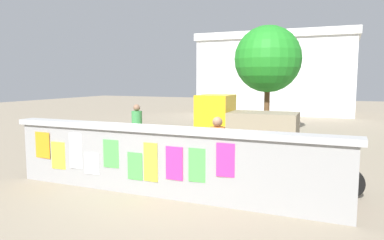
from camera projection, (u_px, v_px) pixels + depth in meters
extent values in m
plane|color=gray|center=(254.00, 139.00, 14.85)|extent=(60.00, 60.00, 0.00)
cube|color=gray|center=(163.00, 164.00, 7.47)|extent=(7.37, 0.30, 1.35)
cube|color=#A5A5A5|center=(162.00, 129.00, 7.38)|extent=(7.57, 0.42, 0.12)
cube|color=orange|center=(43.00, 145.00, 8.52)|extent=(0.45, 0.03, 0.62)
cube|color=yellow|center=(58.00, 155.00, 8.36)|extent=(0.39, 0.02, 0.63)
cube|color=silver|center=(76.00, 151.00, 8.14)|extent=(0.33, 0.03, 0.81)
cube|color=silver|center=(92.00, 164.00, 8.00)|extent=(0.39, 0.02, 0.48)
cube|color=#4CD84C|center=(111.00, 154.00, 7.76)|extent=(0.38, 0.02, 0.60)
cube|color=#4CD84C|center=(135.00, 166.00, 7.55)|extent=(0.35, 0.01, 0.58)
cube|color=yellow|center=(151.00, 162.00, 7.39)|extent=(0.32, 0.02, 0.81)
cube|color=#F42D8C|center=(174.00, 163.00, 7.18)|extent=(0.37, 0.02, 0.67)
cube|color=#4CD84C|center=(197.00, 165.00, 6.98)|extent=(0.34, 0.03, 0.66)
cube|color=#F42D8C|center=(225.00, 160.00, 6.74)|extent=(0.36, 0.03, 0.64)
cylinder|color=black|center=(207.00, 137.00, 13.09)|extent=(0.71, 0.22, 0.70)
cylinder|color=black|center=(218.00, 132.00, 14.29)|extent=(0.71, 0.22, 0.70)
cylinder|color=black|center=(277.00, 141.00, 12.18)|extent=(0.71, 0.22, 0.70)
cylinder|color=black|center=(282.00, 136.00, 13.38)|extent=(0.71, 0.22, 0.70)
cube|color=gold|center=(216.00, 115.00, 13.57)|extent=(1.24, 1.53, 1.50)
cube|color=gray|center=(263.00, 125.00, 12.95)|extent=(2.44, 1.57, 0.90)
cylinder|color=black|center=(350.00, 183.00, 7.42)|extent=(0.60, 0.11, 0.60)
cylinder|color=black|center=(285.00, 177.00, 7.91)|extent=(0.60, 0.13, 0.60)
cube|color=red|center=(317.00, 167.00, 7.63)|extent=(1.00, 0.26, 0.32)
cube|color=black|center=(307.00, 158.00, 7.69)|extent=(0.56, 0.23, 0.10)
cube|color=#262626|center=(346.00, 157.00, 7.40)|extent=(0.05, 0.56, 0.03)
cylinder|color=black|center=(121.00, 153.00, 10.25)|extent=(0.65, 0.21, 0.66)
cylinder|color=black|center=(147.00, 158.00, 9.60)|extent=(0.65, 0.21, 0.66)
cube|color=black|center=(134.00, 149.00, 9.90)|extent=(0.93, 0.28, 0.06)
cylinder|color=black|center=(137.00, 142.00, 9.79)|extent=(0.04, 0.04, 0.40)
cube|color=black|center=(137.00, 135.00, 9.77)|extent=(0.21, 0.13, 0.05)
cube|color=black|center=(122.00, 135.00, 10.15)|extent=(0.15, 0.44, 0.03)
cylinder|color=black|center=(215.00, 156.00, 9.85)|extent=(0.65, 0.18, 0.66)
cylinder|color=black|center=(249.00, 162.00, 9.24)|extent=(0.65, 0.18, 0.66)
cube|color=#197233|center=(232.00, 152.00, 9.53)|extent=(0.94, 0.24, 0.06)
cylinder|color=#197233|center=(237.00, 145.00, 9.41)|extent=(0.04, 0.04, 0.40)
cube|color=black|center=(237.00, 137.00, 9.39)|extent=(0.21, 0.12, 0.05)
cube|color=black|center=(216.00, 137.00, 9.76)|extent=(0.13, 0.44, 0.03)
cylinder|color=#3F994C|center=(137.00, 142.00, 11.75)|extent=(0.12, 0.12, 0.80)
cylinder|color=#3F994C|center=(138.00, 141.00, 11.93)|extent=(0.12, 0.12, 0.80)
cylinder|color=#3F994C|center=(137.00, 120.00, 11.76)|extent=(0.45, 0.45, 0.60)
sphere|color=#8C664C|center=(137.00, 108.00, 11.71)|extent=(0.22, 0.22, 0.22)
cylinder|color=#3F994C|center=(218.00, 173.00, 7.85)|extent=(0.12, 0.12, 0.80)
cylinder|color=#3F994C|center=(217.00, 171.00, 8.03)|extent=(0.12, 0.12, 0.80)
cylinder|color=#BF6626|center=(217.00, 141.00, 7.86)|extent=(0.46, 0.46, 0.60)
sphere|color=#8C664C|center=(217.00, 122.00, 7.82)|extent=(0.22, 0.22, 0.22)
cylinder|color=brown|center=(267.00, 108.00, 16.29)|extent=(0.25, 0.25, 2.29)
sphere|color=#218623|center=(268.00, 59.00, 16.04)|extent=(2.97, 2.97, 2.97)
cube|color=silver|center=(276.00, 77.00, 26.25)|extent=(10.61, 4.75, 5.17)
cube|color=silver|center=(277.00, 37.00, 25.93)|extent=(10.91, 5.05, 0.50)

